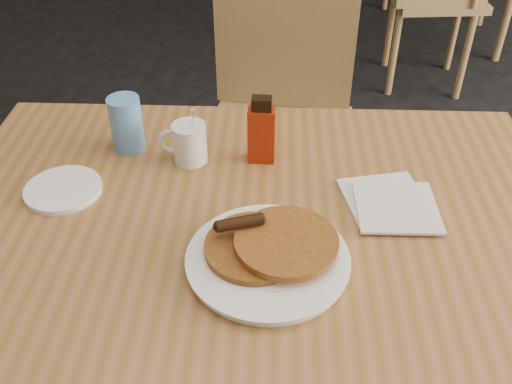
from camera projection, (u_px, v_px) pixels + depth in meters
The scene contains 8 objects.
main_table at pixel (252, 227), 1.20m from camera, with size 1.42×1.03×0.75m.
chair_main_far at pixel (281, 93), 1.86m from camera, with size 0.48×0.48×1.02m.
pancake_plate at pixel (268, 254), 1.05m from camera, with size 0.30×0.30×0.07m.
coffee_mug at pixel (189, 142), 1.29m from camera, with size 0.11×0.08×0.15m.
syrup_bottle at pixel (262, 132), 1.28m from camera, with size 0.06×0.04×0.16m.
napkin_stack at pixel (391, 203), 1.19m from camera, with size 0.22×0.23×0.01m.
blue_tumbler at pixel (127, 124), 1.32m from camera, with size 0.08×0.08×0.13m, color #5589C7.
side_saucer at pixel (63, 189), 1.22m from camera, with size 0.16×0.16×0.01m, color white.
Camera 1 is at (0.07, -0.87, 1.50)m, focal length 40.00 mm.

